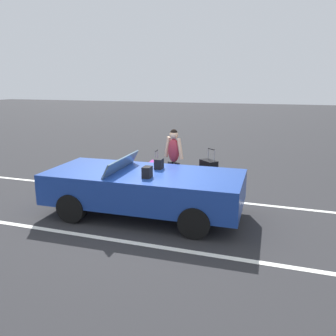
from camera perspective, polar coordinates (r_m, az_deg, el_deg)
ground_plane at (r=7.47m, az=-3.87°, el=-7.67°), size 80.00×80.00×0.00m
lot_line_near at (r=8.67m, az=-0.49°, el=-4.50°), size 18.00×0.12×0.01m
lot_line_mid at (r=6.36m, az=-8.47°, el=-11.87°), size 18.00×0.12×0.01m
convertible_car at (r=7.34m, az=-5.47°, el=-3.21°), size 4.18×1.92×1.24m
suitcase_large_black at (r=9.28m, az=6.74°, el=-0.95°), size 0.55×0.53×1.05m
suitcase_medium_bright at (r=9.61m, az=-2.31°, el=-0.69°), size 0.27×0.42×0.94m
suitcase_small_carryon at (r=9.47m, az=3.28°, el=-1.33°), size 0.34×0.39×0.50m
traveler_person at (r=8.55m, az=0.96°, el=1.71°), size 0.59×0.33×1.65m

